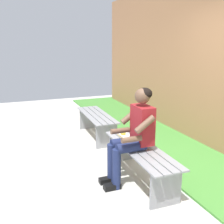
{
  "coord_description": "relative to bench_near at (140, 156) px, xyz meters",
  "views": [
    {
      "loc": [
        -2.93,
        1.57,
        1.81
      ],
      "look_at": [
        0.65,
        0.15,
        0.82
      ],
      "focal_mm": 42.61,
      "sensor_mm": 36.0,
      "label": 1
    }
  ],
  "objects": [
    {
      "name": "bench_far",
      "position": [
        1.85,
        -0.0,
        -0.01
      ],
      "size": [
        1.44,
        0.47,
        0.47
      ],
      "rotation": [
        0.0,
        0.0,
        -0.02
      ],
      "color": "gray",
      "rests_on": "ground"
    },
    {
      "name": "book_open",
      "position": [
        0.56,
        -0.0,
        0.13
      ],
      "size": [
        0.42,
        0.17,
        0.02
      ],
      "rotation": [
        0.0,
        0.0,
        -0.02
      ],
      "color": "white",
      "rests_on": "bench_near"
    },
    {
      "name": "ground_plane",
      "position": [
        0.93,
        1.0,
        -0.37
      ],
      "size": [
        10.0,
        7.0,
        0.04
      ],
      "primitive_type": "cube",
      "color": "beige"
    },
    {
      "name": "grass_strip",
      "position": [
        0.93,
        -1.17,
        -0.34
      ],
      "size": [
        9.0,
        1.61,
        0.03
      ],
      "primitive_type": "cube",
      "color": "#478C38",
      "rests_on": "ground"
    },
    {
      "name": "apple",
      "position": [
        0.5,
        0.03,
        0.16
      ],
      "size": [
        0.08,
        0.08,
        0.08
      ],
      "primitive_type": "sphere",
      "color": "gold",
      "rests_on": "bench_near"
    },
    {
      "name": "person_seated",
      "position": [
        -0.0,
        0.1,
        0.35
      ],
      "size": [
        0.5,
        0.69,
        1.27
      ],
      "color": "maroon",
      "rests_on": "ground"
    },
    {
      "name": "bench_near",
      "position": [
        0.0,
        0.0,
        0.0
      ],
      "size": [
        1.57,
        0.47,
        0.47
      ],
      "rotation": [
        0.0,
        0.0,
        -0.02
      ],
      "color": "gray",
      "rests_on": "ground"
    }
  ]
}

